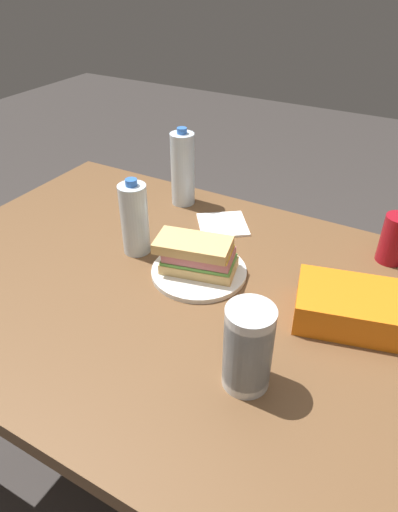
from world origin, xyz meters
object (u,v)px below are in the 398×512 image
object	(u,v)px
dining_table	(218,331)
sandwich	(197,255)
paper_plate	(199,271)
chip_bag	(354,307)
water_bottle_spare	(183,169)
water_bottle_tall	(135,219)
plastic_cup_stack	(248,348)
soda_can_red	(395,239)

from	to	relation	value
dining_table	sandwich	size ratio (longest dim) A/B	7.76
paper_plate	chip_bag	bearing A→B (deg)	-177.71
water_bottle_spare	water_bottle_tall	bearing A→B (deg)	96.52
plastic_cup_stack	chip_bag	bearing A→B (deg)	-116.33
chip_bag	plastic_cup_stack	distance (m)	0.28
sandwich	chip_bag	world-z (taller)	sandwich
paper_plate	chip_bag	size ratio (longest dim) A/B	0.97
soda_can_red	water_bottle_spare	world-z (taller)	water_bottle_spare
water_bottle_spare	sandwich	bearing A→B (deg)	126.22
dining_table	chip_bag	world-z (taller)	chip_bag
sandwich	plastic_cup_stack	world-z (taller)	plastic_cup_stack
water_bottle_spare	paper_plate	bearing A→B (deg)	126.89
soda_can_red	dining_table	bearing A→B (deg)	49.04
sandwich	soda_can_red	bearing A→B (deg)	-143.83
water_bottle_tall	plastic_cup_stack	world-z (taller)	water_bottle_tall
chip_bag	water_bottle_tall	distance (m)	0.54
chip_bag	water_bottle_tall	bearing A→B (deg)	166.10
water_bottle_tall	water_bottle_spare	bearing A→B (deg)	-83.48
paper_plate	chip_bag	distance (m)	0.35
sandwich	water_bottle_tall	size ratio (longest dim) A/B	1.00
soda_can_red	sandwich	bearing A→B (deg)	36.17
water_bottle_spare	soda_can_red	bearing A→B (deg)	178.95
sandwich	soda_can_red	distance (m)	0.47
dining_table	water_bottle_spare	xyz separation A→B (m)	(0.30, -0.35, 0.20)
dining_table	sandwich	bearing A→B (deg)	-33.94
dining_table	paper_plate	bearing A→B (deg)	-36.12
chip_bag	sandwich	bearing A→B (deg)	168.20
dining_table	sandwich	world-z (taller)	sandwich
chip_bag	water_bottle_tall	xyz separation A→B (m)	(0.54, 0.01, 0.06)
paper_plate	water_bottle_spare	distance (m)	0.37
dining_table	plastic_cup_stack	size ratio (longest dim) A/B	9.12
dining_table	plastic_cup_stack	xyz separation A→B (m)	(-0.14, 0.17, 0.18)
chip_bag	water_bottle_spare	xyz separation A→B (m)	(0.57, -0.27, 0.07)
dining_table	water_bottle_spare	bearing A→B (deg)	-49.29
water_bottle_tall	plastic_cup_stack	bearing A→B (deg)	149.21
chip_bag	soda_can_red	bearing A→B (deg)	69.46
dining_table	water_bottle_spare	distance (m)	0.50
dining_table	soda_can_red	world-z (taller)	soda_can_red
sandwich	water_bottle_spare	xyz separation A→B (m)	(0.21, -0.29, 0.05)
chip_bag	water_bottle_spare	distance (m)	0.64
paper_plate	plastic_cup_stack	bearing A→B (deg)	133.85
chip_bag	plastic_cup_stack	bearing A→B (deg)	-130.83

